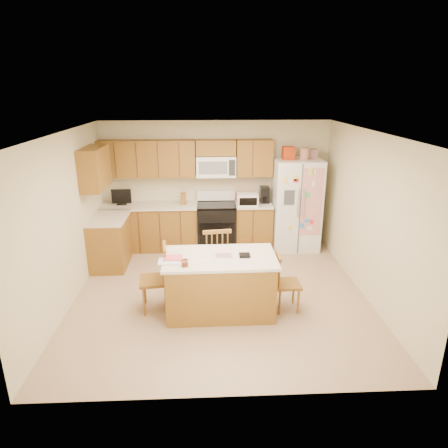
{
  "coord_description": "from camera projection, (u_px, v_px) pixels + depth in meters",
  "views": [
    {
      "loc": [
        -0.21,
        -5.64,
        3.09
      ],
      "look_at": [
        0.08,
        0.35,
        1.04
      ],
      "focal_mm": 32.0,
      "sensor_mm": 36.0,
      "label": 1
    }
  ],
  "objects": [
    {
      "name": "cabinetry",
      "position": [
        166.0,
        207.0,
        7.69
      ],
      "size": [
        3.36,
        1.56,
        2.15
      ],
      "color": "#915F1E",
      "rests_on": "ground"
    },
    {
      "name": "stove",
      "position": [
        217.0,
        225.0,
        8.01
      ],
      "size": [
        0.76,
        0.65,
        1.13
      ],
      "color": "black",
      "rests_on": "ground"
    },
    {
      "name": "island",
      "position": [
        220.0,
        284.0,
        5.7
      ],
      "size": [
        1.63,
        0.94,
        0.95
      ],
      "color": "#915F1E",
      "rests_on": "ground"
    },
    {
      "name": "windsor_chair_right",
      "position": [
        286.0,
        283.0,
        5.76
      ],
      "size": [
        0.36,
        0.38,
        0.87
      ],
      "color": "#915F1E",
      "rests_on": "ground"
    },
    {
      "name": "windsor_chair_left",
      "position": [
        156.0,
        279.0,
        5.75
      ],
      "size": [
        0.45,
        0.47,
        0.99
      ],
      "color": "#915F1E",
      "rests_on": "ground"
    },
    {
      "name": "ground",
      "position": [
        220.0,
        293.0,
        6.34
      ],
      "size": [
        4.5,
        4.5,
        0.0
      ],
      "primitive_type": "plane",
      "color": "#9B7E5C",
      "rests_on": "ground"
    },
    {
      "name": "refrigerator",
      "position": [
        296.0,
        204.0,
        7.88
      ],
      "size": [
        0.9,
        0.79,
        2.04
      ],
      "color": "white",
      "rests_on": "ground"
    },
    {
      "name": "windsor_chair_back",
      "position": [
        216.0,
        260.0,
        6.33
      ],
      "size": [
        0.5,
        0.48,
        1.06
      ],
      "color": "#915F1E",
      "rests_on": "ground"
    },
    {
      "name": "room_shell",
      "position": [
        220.0,
        206.0,
        5.87
      ],
      "size": [
        4.6,
        4.6,
        2.52
      ],
      "color": "beige",
      "rests_on": "ground"
    }
  ]
}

